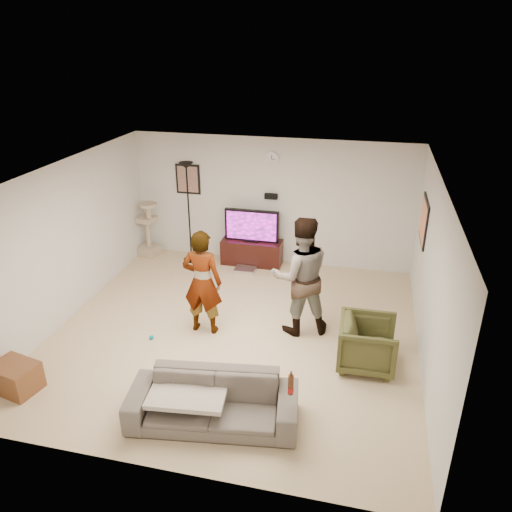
% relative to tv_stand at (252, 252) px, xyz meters
% --- Properties ---
extents(floor, '(5.50, 5.50, 0.02)m').
position_rel_tv_stand_xyz_m(floor, '(0.34, -2.50, -0.26)').
color(floor, '#C8B685').
rests_on(floor, ground).
extents(ceiling, '(5.50, 5.50, 0.02)m').
position_rel_tv_stand_xyz_m(ceiling, '(0.34, -2.50, 2.26)').
color(ceiling, silver).
rests_on(ceiling, wall_back).
extents(wall_back, '(5.50, 0.04, 2.50)m').
position_rel_tv_stand_xyz_m(wall_back, '(0.34, 0.25, 1.00)').
color(wall_back, silver).
rests_on(wall_back, floor).
extents(wall_front, '(5.50, 0.04, 2.50)m').
position_rel_tv_stand_xyz_m(wall_front, '(0.34, -5.25, 1.00)').
color(wall_front, silver).
rests_on(wall_front, floor).
extents(wall_left, '(0.04, 5.50, 2.50)m').
position_rel_tv_stand_xyz_m(wall_left, '(-2.41, -2.50, 1.00)').
color(wall_left, silver).
rests_on(wall_left, floor).
extents(wall_right, '(0.04, 5.50, 2.50)m').
position_rel_tv_stand_xyz_m(wall_right, '(3.09, -2.50, 1.00)').
color(wall_right, silver).
rests_on(wall_right, floor).
extents(wall_clock, '(0.26, 0.04, 0.26)m').
position_rel_tv_stand_xyz_m(wall_clock, '(0.34, 0.22, 1.85)').
color(wall_clock, white).
rests_on(wall_clock, wall_back).
extents(wall_speaker, '(0.25, 0.10, 0.10)m').
position_rel_tv_stand_xyz_m(wall_speaker, '(0.34, 0.19, 1.13)').
color(wall_speaker, black).
rests_on(wall_speaker, wall_back).
extents(picture_back, '(0.42, 0.03, 0.52)m').
position_rel_tv_stand_xyz_m(picture_back, '(-1.36, 0.23, 1.35)').
color(picture_back, '#846255').
rests_on(picture_back, wall_back).
extents(picture_right, '(0.03, 0.78, 0.62)m').
position_rel_tv_stand_xyz_m(picture_right, '(3.07, -0.90, 1.25)').
color(picture_right, '#FF845A').
rests_on(picture_right, wall_right).
extents(tv_stand, '(1.20, 0.45, 0.50)m').
position_rel_tv_stand_xyz_m(tv_stand, '(0.00, 0.00, 0.00)').
color(tv_stand, black).
rests_on(tv_stand, floor).
extents(console_box, '(0.40, 0.30, 0.07)m').
position_rel_tv_stand_xyz_m(console_box, '(-0.04, -0.40, -0.21)').
color(console_box, silver).
rests_on(console_box, floor).
extents(tv, '(1.07, 0.08, 0.64)m').
position_rel_tv_stand_xyz_m(tv, '(0.00, 0.00, 0.57)').
color(tv, black).
rests_on(tv, tv_stand).
extents(tv_screen, '(0.99, 0.01, 0.56)m').
position_rel_tv_stand_xyz_m(tv_screen, '(0.00, -0.04, 0.57)').
color(tv_screen, '#DA11D6').
rests_on(tv_screen, tv).
extents(floor_lamp, '(0.32, 0.32, 2.03)m').
position_rel_tv_stand_xyz_m(floor_lamp, '(-1.25, -0.12, 0.76)').
color(floor_lamp, black).
rests_on(floor_lamp, floor).
extents(cat_tree, '(0.43, 0.43, 1.15)m').
position_rel_tv_stand_xyz_m(cat_tree, '(-2.19, -0.06, 0.33)').
color(cat_tree, tan).
rests_on(cat_tree, floor).
extents(person_left, '(0.61, 0.41, 1.67)m').
position_rel_tv_stand_xyz_m(person_left, '(-0.14, -2.55, 0.58)').
color(person_left, '#ACADB1').
rests_on(person_left, floor).
extents(person_right, '(1.10, 0.98, 1.87)m').
position_rel_tv_stand_xyz_m(person_right, '(1.29, -2.21, 0.69)').
color(person_right, '#2E5272').
rests_on(person_right, floor).
extents(sofa, '(2.08, 1.05, 0.58)m').
position_rel_tv_stand_xyz_m(sofa, '(0.61, -4.43, 0.04)').
color(sofa, '#554D46').
rests_on(sofa, floor).
extents(throw_blanket, '(0.97, 0.80, 0.06)m').
position_rel_tv_stand_xyz_m(throw_blanket, '(0.31, -4.43, 0.14)').
color(throw_blanket, beige).
rests_on(throw_blanket, sofa).
extents(beer_bottle, '(0.06, 0.06, 0.25)m').
position_rel_tv_stand_xyz_m(beer_bottle, '(1.52, -4.43, 0.46)').
color(beer_bottle, '#4A2412').
rests_on(beer_bottle, sofa).
extents(armchair, '(0.80, 0.78, 0.71)m').
position_rel_tv_stand_xyz_m(armchair, '(2.34, -2.90, 0.11)').
color(armchair, '#3D3E1E').
rests_on(armchair, floor).
extents(side_table, '(0.65, 0.54, 0.38)m').
position_rel_tv_stand_xyz_m(side_table, '(-2.06, -4.46, -0.06)').
color(side_table, brown).
rests_on(side_table, floor).
extents(toy_ball, '(0.07, 0.07, 0.07)m').
position_rel_tv_stand_xyz_m(toy_ball, '(-0.84, -2.99, -0.22)').
color(toy_ball, '#00799F').
rests_on(toy_ball, floor).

